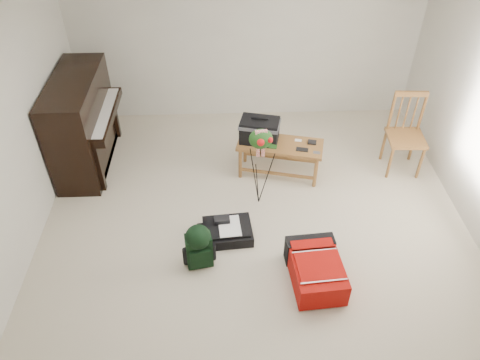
{
  "coord_description": "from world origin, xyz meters",
  "views": [
    {
      "loc": [
        -0.33,
        -3.6,
        4.02
      ],
      "look_at": [
        -0.18,
        0.35,
        0.64
      ],
      "focal_mm": 35.0,
      "sensor_mm": 36.0,
      "label": 1
    }
  ],
  "objects_px": {
    "bench": "(266,137)",
    "black_duffel": "(227,230)",
    "red_suitcase": "(315,266)",
    "dining_chair": "(405,135)",
    "green_backpack": "(199,245)",
    "flower_stand": "(260,168)",
    "piano": "(83,125)"
  },
  "relations": [
    {
      "from": "bench",
      "to": "red_suitcase",
      "type": "distance_m",
      "value": 1.84
    },
    {
      "from": "black_duffel",
      "to": "piano",
      "type": "bearing_deg",
      "value": 136.29
    },
    {
      "from": "piano",
      "to": "flower_stand",
      "type": "distance_m",
      "value": 2.44
    },
    {
      "from": "bench",
      "to": "dining_chair",
      "type": "bearing_deg",
      "value": 15.64
    },
    {
      "from": "red_suitcase",
      "to": "black_duffel",
      "type": "xyz_separation_m",
      "value": [
        -0.9,
        0.62,
        -0.08
      ]
    },
    {
      "from": "bench",
      "to": "black_duffel",
      "type": "bearing_deg",
      "value": -101.15
    },
    {
      "from": "black_duffel",
      "to": "flower_stand",
      "type": "distance_m",
      "value": 0.83
    },
    {
      "from": "green_backpack",
      "to": "bench",
      "type": "bearing_deg",
      "value": 51.4
    },
    {
      "from": "bench",
      "to": "black_duffel",
      "type": "xyz_separation_m",
      "value": [
        -0.51,
        -1.13,
        -0.51
      ]
    },
    {
      "from": "dining_chair",
      "to": "flower_stand",
      "type": "height_order",
      "value": "flower_stand"
    },
    {
      "from": "green_backpack",
      "to": "flower_stand",
      "type": "distance_m",
      "value": 1.22
    },
    {
      "from": "green_backpack",
      "to": "dining_chair",
      "type": "bearing_deg",
      "value": 20.78
    },
    {
      "from": "bench",
      "to": "red_suitcase",
      "type": "relative_size",
      "value": 1.48
    },
    {
      "from": "red_suitcase",
      "to": "flower_stand",
      "type": "relative_size",
      "value": 0.7
    },
    {
      "from": "flower_stand",
      "to": "bench",
      "type": "bearing_deg",
      "value": 69.8
    },
    {
      "from": "dining_chair",
      "to": "green_backpack",
      "type": "xyz_separation_m",
      "value": [
        -2.66,
        -1.6,
        -0.22
      ]
    },
    {
      "from": "dining_chair",
      "to": "red_suitcase",
      "type": "relative_size",
      "value": 1.36
    },
    {
      "from": "bench",
      "to": "red_suitcase",
      "type": "bearing_deg",
      "value": -64.09
    },
    {
      "from": "green_backpack",
      "to": "piano",
      "type": "bearing_deg",
      "value": 119.08
    },
    {
      "from": "flower_stand",
      "to": "dining_chair",
      "type": "bearing_deg",
      "value": 9.32
    },
    {
      "from": "red_suitcase",
      "to": "bench",
      "type": "bearing_deg",
      "value": 97.8
    },
    {
      "from": "red_suitcase",
      "to": "flower_stand",
      "type": "xyz_separation_m",
      "value": [
        -0.5,
        1.18,
        0.38
      ]
    },
    {
      "from": "piano",
      "to": "black_duffel",
      "type": "distance_m",
      "value": 2.43
    },
    {
      "from": "bench",
      "to": "green_backpack",
      "type": "relative_size",
      "value": 2.11
    },
    {
      "from": "dining_chair",
      "to": "bench",
      "type": "bearing_deg",
      "value": -174.29
    },
    {
      "from": "dining_chair",
      "to": "black_duffel",
      "type": "xyz_separation_m",
      "value": [
        -2.35,
        -1.2,
        -0.44
      ]
    },
    {
      "from": "bench",
      "to": "flower_stand",
      "type": "height_order",
      "value": "flower_stand"
    },
    {
      "from": "piano",
      "to": "green_backpack",
      "type": "distance_m",
      "value": 2.46
    },
    {
      "from": "dining_chair",
      "to": "red_suitcase",
      "type": "xyz_separation_m",
      "value": [
        -1.44,
        -1.82,
        -0.35
      ]
    },
    {
      "from": "piano",
      "to": "black_duffel",
      "type": "bearing_deg",
      "value": -38.67
    },
    {
      "from": "bench",
      "to": "flower_stand",
      "type": "bearing_deg",
      "value": -87.97
    },
    {
      "from": "piano",
      "to": "dining_chair",
      "type": "bearing_deg",
      "value": -3.84
    }
  ]
}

